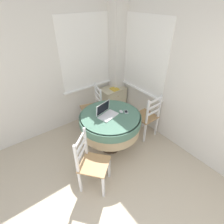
# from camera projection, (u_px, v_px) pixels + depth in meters

# --- Properties ---
(corner_room_shell) EXTENTS (4.46, 4.84, 2.55)m
(corner_room_shell) POSITION_uv_depth(u_px,v_px,m) (115.00, 82.00, 2.84)
(corner_room_shell) COLOR silver
(corner_room_shell) RESTS_ON ground_plane
(round_dining_table) EXTENTS (1.06, 1.06, 0.77)m
(round_dining_table) POSITION_uv_depth(u_px,v_px,m) (110.00, 122.00, 3.05)
(round_dining_table) COLOR #4C3D2D
(round_dining_table) RESTS_ON ground_plane
(laptop) EXTENTS (0.37, 0.31, 0.22)m
(laptop) POSITION_uv_depth(u_px,v_px,m) (106.00, 113.00, 2.93)
(laptop) COLOR silver
(laptop) RESTS_ON round_dining_table
(computer_mouse) EXTENTS (0.06, 0.09, 0.04)m
(computer_mouse) POSITION_uv_depth(u_px,v_px,m) (121.00, 112.00, 3.01)
(computer_mouse) COLOR silver
(computer_mouse) RESTS_ON round_dining_table
(cell_phone) EXTENTS (0.10, 0.12, 0.01)m
(cell_phone) POSITION_uv_depth(u_px,v_px,m) (126.00, 112.00, 3.03)
(cell_phone) COLOR #B2B7BC
(cell_phone) RESTS_ON round_dining_table
(dining_chair_near_back_window) EXTENTS (0.49, 0.48, 0.95)m
(dining_chair_near_back_window) POSITION_uv_depth(u_px,v_px,m) (93.00, 108.00, 3.72)
(dining_chair_near_back_window) COLOR #A87F51
(dining_chair_near_back_window) RESTS_ON ground_plane
(dining_chair_near_right_window) EXTENTS (0.40, 0.41, 0.95)m
(dining_chair_near_right_window) POSITION_uv_depth(u_px,v_px,m) (147.00, 117.00, 3.45)
(dining_chair_near_right_window) COLOR #A87F51
(dining_chair_near_right_window) RESTS_ON ground_plane
(dining_chair_camera_near) EXTENTS (0.56, 0.56, 0.95)m
(dining_chair_camera_near) POSITION_uv_depth(u_px,v_px,m) (91.00, 163.00, 2.50)
(dining_chair_camera_near) COLOR #A87F51
(dining_chair_camera_near) RESTS_ON ground_plane
(corner_cabinet) EXTENTS (0.57, 0.41, 0.66)m
(corner_cabinet) POSITION_uv_depth(u_px,v_px,m) (113.00, 100.00, 4.23)
(corner_cabinet) COLOR beige
(corner_cabinet) RESTS_ON ground_plane
(book_on_cabinet) EXTENTS (0.16, 0.18, 0.02)m
(book_on_cabinet) POSITION_uv_depth(u_px,v_px,m) (115.00, 89.00, 3.99)
(book_on_cabinet) COLOR gold
(book_on_cabinet) RESTS_ON corner_cabinet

